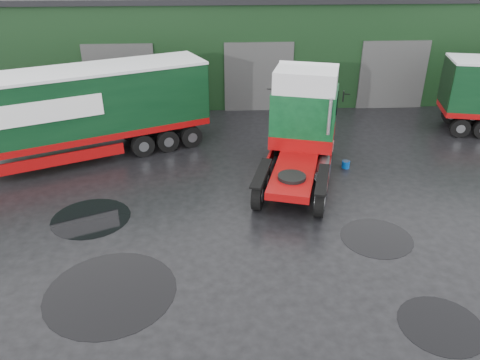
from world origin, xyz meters
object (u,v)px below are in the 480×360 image
at_px(tree_back_b, 332,8).
at_px(trailer_left, 61,118).
at_px(warehouse, 251,37).
at_px(hero_tractor, 299,133).
at_px(wash_bucket, 346,164).

bearing_deg(tree_back_b, trailer_left, -127.56).
xyz_separation_m(warehouse, hero_tractor, (0.75, -15.50, -0.93)).
height_order(hero_tractor, wash_bucket, hero_tractor).
xyz_separation_m(trailer_left, tree_back_b, (17.50, 22.76, 1.65)).
bearing_deg(hero_tractor, wash_bucket, 42.87).
relative_size(warehouse, tree_back_b, 4.32).
bearing_deg(wash_bucket, tree_back_b, 78.86).
relative_size(trailer_left, tree_back_b, 1.80).
relative_size(trailer_left, wash_bucket, 38.68).
distance_m(wash_bucket, tree_back_b, 24.99).
bearing_deg(trailer_left, warehouse, -60.71).
bearing_deg(tree_back_b, hero_tractor, -105.86).
relative_size(warehouse, trailer_left, 2.40).
bearing_deg(wash_bucket, warehouse, 102.73).
bearing_deg(warehouse, tree_back_b, 51.34).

